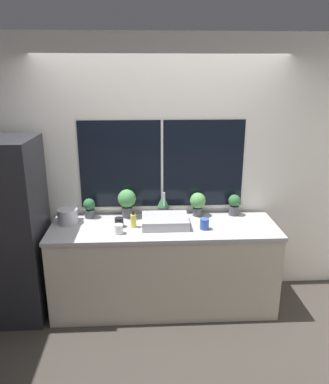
{
  "coord_description": "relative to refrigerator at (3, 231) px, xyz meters",
  "views": [
    {
      "loc": [
        -0.17,
        -3.06,
        2.32
      ],
      "look_at": [
        0.01,
        0.34,
        1.24
      ],
      "focal_mm": 35.0,
      "sensor_mm": 36.0,
      "label": 1
    }
  ],
  "objects": [
    {
      "name": "mug_blue",
      "position": [
        1.92,
        -0.05,
        0.05
      ],
      "size": [
        0.09,
        0.09,
        0.1
      ],
      "color": "#3351AD",
      "rests_on": "counter"
    },
    {
      "name": "potted_plant_right",
      "position": [
        1.91,
        0.31,
        0.15
      ],
      "size": [
        0.16,
        0.16,
        0.25
      ],
      "color": "#4C4C51",
      "rests_on": "counter"
    },
    {
      "name": "counter",
      "position": [
        1.54,
        0.04,
        -0.44
      ],
      "size": [
        2.24,
        0.69,
        0.89
      ],
      "color": "beige",
      "rests_on": "ground_plane"
    },
    {
      "name": "soap_bottle",
      "position": [
        1.24,
        0.03,
        0.07
      ],
      "size": [
        0.06,
        0.06,
        0.17
      ],
      "color": "#DBD14C",
      "rests_on": "counter"
    },
    {
      "name": "potted_plant_left",
      "position": [
        1.17,
        0.31,
        0.18
      ],
      "size": [
        0.19,
        0.19,
        0.3
      ],
      "color": "#4C4C51",
      "rests_on": "counter"
    },
    {
      "name": "wall_back",
      "position": [
        1.54,
        0.45,
        0.46
      ],
      "size": [
        8.0,
        0.09,
        2.7
      ],
      "color": "silver",
      "rests_on": "ground_plane"
    },
    {
      "name": "refrigerator",
      "position": [
        0.0,
        0.0,
        0.0
      ],
      "size": [
        0.74,
        0.67,
        1.77
      ],
      "color": "#232328",
      "rests_on": "ground_plane"
    },
    {
      "name": "potted_plant_far_left",
      "position": [
        0.78,
        0.31,
        0.11
      ],
      "size": [
        0.12,
        0.12,
        0.21
      ],
      "color": "#4C4C51",
      "rests_on": "counter"
    },
    {
      "name": "sink",
      "position": [
        1.55,
        0.06,
        0.05
      ],
      "size": [
        0.45,
        0.41,
        0.27
      ],
      "color": "#ADADB2",
      "rests_on": "counter"
    },
    {
      "name": "potted_plant_far_right",
      "position": [
        2.29,
        0.31,
        0.12
      ],
      "size": [
        0.12,
        0.12,
        0.22
      ],
      "color": "#4C4C51",
      "rests_on": "counter"
    },
    {
      "name": "potted_plant_center",
      "position": [
        1.54,
        0.31,
        0.12
      ],
      "size": [
        0.12,
        0.12,
        0.24
      ],
      "color": "#4C4C51",
      "rests_on": "counter"
    },
    {
      "name": "mug_white",
      "position": [
        1.11,
        -0.12,
        0.05
      ],
      "size": [
        0.08,
        0.08,
        0.09
      ],
      "color": "white",
      "rests_on": "counter"
    },
    {
      "name": "ground_plane",
      "position": [
        1.54,
        -0.29,
        -0.89
      ],
      "size": [
        14.0,
        14.0,
        0.0
      ],
      "primitive_type": "plane",
      "color": "#38332D"
    },
    {
      "name": "mug_black",
      "position": [
        1.1,
        0.05,
        0.05
      ],
      "size": [
        0.08,
        0.08,
        0.09
      ],
      "color": "black",
      "rests_on": "counter"
    },
    {
      "name": "kettle",
      "position": [
        0.58,
        0.17,
        0.08
      ],
      "size": [
        0.2,
        0.2,
        0.16
      ],
      "color": "#B2B2B7",
      "rests_on": "counter"
    }
  ]
}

